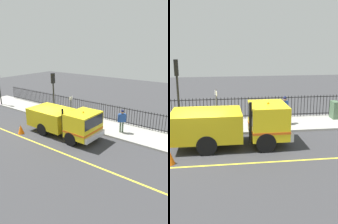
{
  "view_description": "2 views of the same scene",
  "coord_description": "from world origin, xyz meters",
  "views": [
    {
      "loc": [
        -10.5,
        -11.4,
        6.51
      ],
      "look_at": [
        1.67,
        -2.4,
        1.61
      ],
      "focal_mm": 33.42,
      "sensor_mm": 36.0,
      "label": 1
    },
    {
      "loc": [
        -12.88,
        -0.89,
        5.19
      ],
      "look_at": [
        1.66,
        -2.88,
        1.36
      ],
      "focal_mm": 44.16,
      "sensor_mm": 36.0,
      "label": 2
    }
  ],
  "objects": [
    {
      "name": "ground_plane",
      "position": [
        0.0,
        0.0,
        0.0
      ],
      "size": [
        56.09,
        56.09,
        0.0
      ],
      "primitive_type": "plane",
      "color": "#38383A",
      "rests_on": "ground"
    },
    {
      "name": "traffic_light_near",
      "position": [
        2.11,
        1.19,
        3.04
      ],
      "size": [
        0.31,
        0.23,
        4.11
      ],
      "rotation": [
        0.0,
        0.0,
        3.21
      ],
      "color": "black",
      "rests_on": "sidewalk_slab"
    },
    {
      "name": "lane_marking",
      "position": [
        -1.91,
        0.0,
        0.0
      ],
      "size": [
        0.12,
        22.95,
        0.01
      ],
      "primitive_type": "cube",
      "color": "yellow",
      "rests_on": "ground"
    },
    {
      "name": "worker_standing",
      "position": [
        3.04,
        -4.95,
        1.22
      ],
      "size": [
        0.51,
        0.53,
        1.79
      ],
      "rotation": [
        0.0,
        0.0,
        2.3
      ],
      "color": "#264C99",
      "rests_on": "sidewalk_slab"
    },
    {
      "name": "traffic_cone",
      "position": [
        -1.52,
        1.25,
        0.35
      ],
      "size": [
        0.49,
        0.49,
        0.7
      ],
      "primitive_type": "cone",
      "color": "orange",
      "rests_on": "ground"
    },
    {
      "name": "work_truck",
      "position": [
        0.26,
        -1.85,
        1.23
      ],
      "size": [
        2.36,
        5.85,
        2.45
      ],
      "rotation": [
        0.0,
        0.0,
        3.13
      ],
      "color": "yellow",
      "rests_on": "ground"
    },
    {
      "name": "street_sign",
      "position": [
        2.02,
        -0.83,
        1.67
      ],
      "size": [
        0.5,
        0.12,
        2.49
      ],
      "color": "#4C4C4C",
      "rests_on": "sidewalk_slab"
    },
    {
      "name": "sidewalk_slab",
      "position": [
        3.47,
        0.0,
        0.06
      ],
      "size": [
        3.09,
        25.5,
        0.13
      ],
      "primitive_type": "cube",
      "color": "#A3A099",
      "rests_on": "ground"
    },
    {
      "name": "iron_fence",
      "position": [
        4.78,
        0.0,
        0.86
      ],
      "size": [
        0.04,
        21.71,
        1.46
      ],
      "color": "black",
      "rests_on": "sidewalk_slab"
    }
  ]
}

